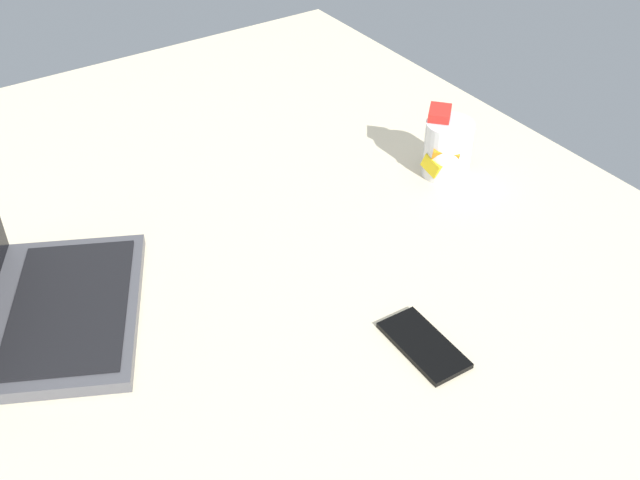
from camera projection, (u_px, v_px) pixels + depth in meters
bed_mattress at (267, 311)px, 129.06cm from camera, size 180.00×140.00×18.00cm
laptop at (35, 296)px, 111.98cm from camera, size 39.78×35.27×23.00cm
snack_cup at (446, 147)px, 142.64cm from camera, size 10.06×9.46×13.81cm
cell_phone at (423, 345)px, 109.68cm from camera, size 14.18×7.17×0.80cm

